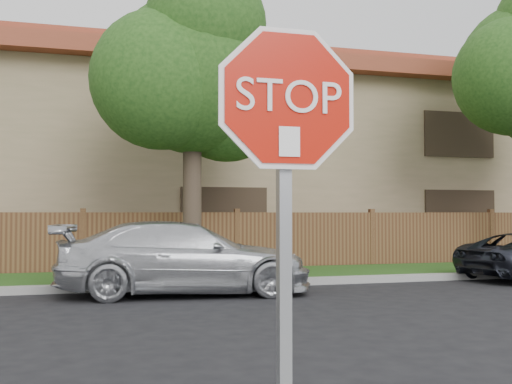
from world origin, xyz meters
name	(u,v)px	position (x,y,z in m)	size (l,w,h in m)	color
far_curb	(80,288)	(0.00, 8.15, 0.07)	(70.00, 0.30, 0.15)	gray
grass_strip	(82,280)	(0.00, 9.80, 0.06)	(70.00, 3.00, 0.12)	#1E4714
fence	(83,244)	(0.00, 11.40, 0.80)	(70.00, 0.12, 1.60)	#4D2D1B
apartment_building	(86,157)	(0.00, 17.00, 3.53)	(35.20, 9.20, 7.20)	#8E7D58
tree_mid	(194,74)	(2.52, 9.57, 4.87)	(4.80, 3.90, 7.35)	#382B21
stop_sign	(287,162)	(1.14, -1.48, 1.83)	(1.01, 0.13, 2.55)	gray
sedan_right	(185,258)	(1.96, 7.26, 0.71)	(1.99, 4.89, 1.42)	silver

